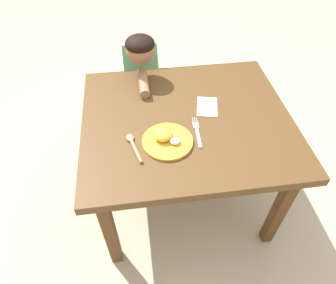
# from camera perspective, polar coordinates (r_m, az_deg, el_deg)

# --- Properties ---
(ground_plane) EXTENTS (8.00, 8.00, 0.00)m
(ground_plane) POSITION_cam_1_polar(r_m,az_deg,el_deg) (1.99, 2.72, -9.76)
(ground_plane) COLOR #BCAC91
(dining_table) EXTENTS (1.02, 0.89, 0.67)m
(dining_table) POSITION_cam_1_polar(r_m,az_deg,el_deg) (1.53, 3.50, 2.56)
(dining_table) COLOR #55391C
(dining_table) RESTS_ON ground_plane
(plate) EXTENTS (0.23, 0.23, 0.06)m
(plate) POSITION_cam_1_polar(r_m,az_deg,el_deg) (1.35, -0.26, 0.52)
(plate) COLOR gold
(plate) RESTS_ON dining_table
(fork) EXTENTS (0.03, 0.20, 0.01)m
(fork) POSITION_cam_1_polar(r_m,az_deg,el_deg) (1.40, 5.60, 1.87)
(fork) COLOR silver
(fork) RESTS_ON dining_table
(spoon) EXTENTS (0.07, 0.18, 0.02)m
(spoon) POSITION_cam_1_polar(r_m,az_deg,el_deg) (1.34, -6.62, -0.55)
(spoon) COLOR tan
(spoon) RESTS_ON dining_table
(person) EXTENTS (0.20, 0.47, 0.90)m
(person) POSITION_cam_1_polar(r_m,az_deg,el_deg) (1.96, -4.85, 10.01)
(person) COLOR #3B4567
(person) RESTS_ON ground_plane
(napkin) EXTENTS (0.13, 0.17, 0.00)m
(napkin) POSITION_cam_1_polar(r_m,az_deg,el_deg) (1.55, 7.45, 6.67)
(napkin) COLOR white
(napkin) RESTS_ON dining_table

